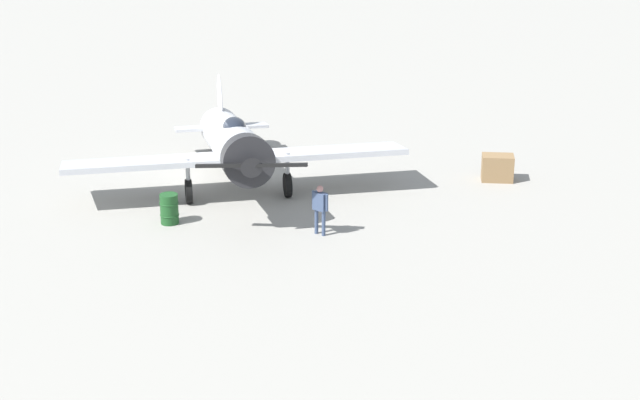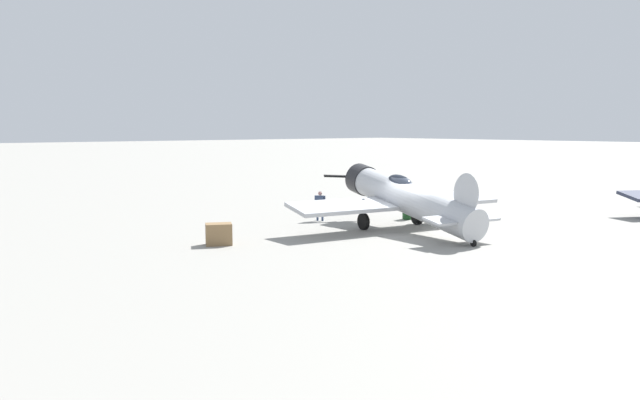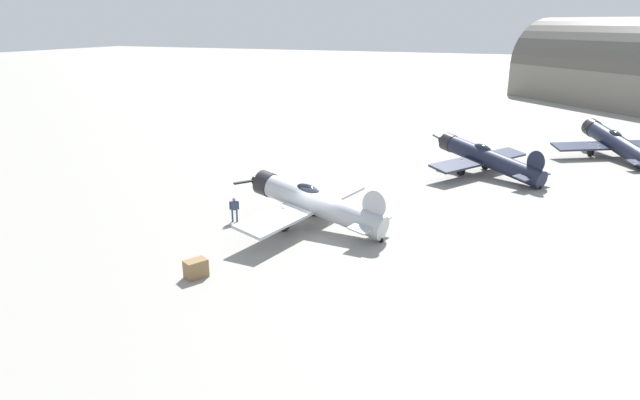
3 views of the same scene
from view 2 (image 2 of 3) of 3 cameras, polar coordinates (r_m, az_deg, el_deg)
The scene contains 5 objects.
ground_plane at distance 29.26m, azimuth 8.39°, elevation -2.93°, with size 400.00×400.00×0.00m, color gray.
airplane_foreground at distance 29.44m, azimuth 7.83°, elevation 0.20°, with size 11.39×10.16×3.10m.
ground_crew_mechanic at distance 32.22m, azimuth 0.00°, elevation -0.28°, with size 0.39×0.54×1.55m.
equipment_crate at distance 26.00m, azimuth -9.35°, elevation -3.14°, with size 1.28×1.12×0.90m.
fuel_drum at distance 33.17m, azimuth 8.13°, elevation -0.96°, with size 0.60×0.60×0.94m.
Camera 2 is at (-21.55, -19.19, 4.85)m, focal length 34.55 mm.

